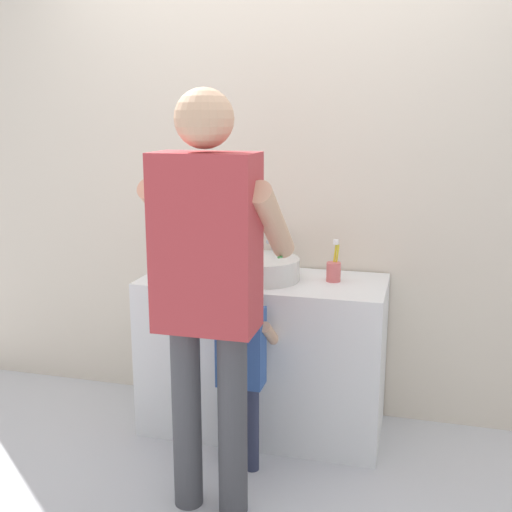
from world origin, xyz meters
TOP-DOWN VIEW (x-y plane):
  - ground_plane at (0.00, 0.00)m, footprint 14.00×14.00m
  - back_wall at (0.00, 0.62)m, footprint 4.40×0.08m
  - vanity_cabinet at (0.00, 0.30)m, footprint 1.21×0.54m
  - sink_basin at (0.00, 0.28)m, footprint 0.36×0.36m
  - faucet at (0.00, 0.50)m, footprint 0.18×0.14m
  - toothbrush_cup at (0.34, 0.34)m, footprint 0.07×0.07m
  - soap_bottle at (-0.32, 0.35)m, footprint 0.06×0.06m
  - child_toddler at (0.00, -0.10)m, footprint 0.28×0.28m
  - adult_parent at (-0.04, -0.41)m, footprint 0.53×0.56m

SIDE VIEW (x-z plane):
  - ground_plane at x=0.00m, z-range 0.00..0.00m
  - vanity_cabinet at x=0.00m, z-range 0.00..0.80m
  - child_toddler at x=0.00m, z-range 0.09..0.99m
  - toothbrush_cup at x=0.34m, z-range 0.75..0.96m
  - sink_basin at x=0.00m, z-range 0.81..0.92m
  - soap_bottle at x=-0.32m, z-range 0.79..0.95m
  - faucet at x=0.00m, z-range 0.79..0.98m
  - adult_parent at x=-0.04m, z-range 0.17..1.87m
  - back_wall at x=0.00m, z-range 0.00..2.70m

